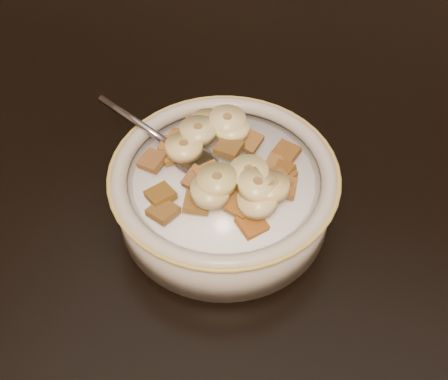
% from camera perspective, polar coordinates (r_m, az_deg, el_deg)
% --- Properties ---
extents(table, '(1.43, 0.95, 0.04)m').
position_cam_1_polar(table, '(0.51, 11.13, -5.72)').
color(table, black).
rests_on(table, floor).
extents(chair, '(0.48, 0.48, 0.84)m').
position_cam_1_polar(chair, '(1.16, 13.58, 9.57)').
color(chair, black).
rests_on(chair, floor).
extents(cereal_bowl, '(0.18, 0.18, 0.04)m').
position_cam_1_polar(cereal_bowl, '(0.49, 0.00, -0.61)').
color(cereal_bowl, '#ADA48A').
rests_on(cereal_bowl, table).
extents(milk, '(0.15, 0.15, 0.00)m').
position_cam_1_polar(milk, '(0.47, 0.00, 1.11)').
color(milk, white).
rests_on(milk, cereal_bowl).
extents(spoon, '(0.05, 0.05, 0.01)m').
position_cam_1_polar(spoon, '(0.48, -2.92, 2.96)').
color(spoon, '#8F919D').
rests_on(spoon, cereal_bowl).
extents(cereal_square_0, '(0.03, 0.03, 0.01)m').
position_cam_1_polar(cereal_square_0, '(0.48, 6.26, 3.77)').
color(cereal_square_0, brown).
rests_on(cereal_square_0, milk).
extents(cereal_square_1, '(0.03, 0.03, 0.01)m').
position_cam_1_polar(cereal_square_1, '(0.48, -7.30, 3.00)').
color(cereal_square_1, brown).
rests_on(cereal_square_1, milk).
extents(cereal_square_2, '(0.03, 0.03, 0.01)m').
position_cam_1_polar(cereal_square_2, '(0.45, -2.68, 1.12)').
color(cereal_square_2, '#985F34').
rests_on(cereal_square_2, milk).
extents(cereal_square_3, '(0.03, 0.03, 0.01)m').
position_cam_1_polar(cereal_square_3, '(0.48, -5.25, 3.80)').
color(cereal_square_3, '#9B6624').
rests_on(cereal_square_3, milk).
extents(cereal_square_4, '(0.03, 0.03, 0.01)m').
position_cam_1_polar(cereal_square_4, '(0.47, 5.70, 1.92)').
color(cereal_square_4, brown).
rests_on(cereal_square_4, milk).
extents(cereal_square_5, '(0.02, 0.02, 0.01)m').
position_cam_1_polar(cereal_square_5, '(0.44, -2.76, -1.27)').
color(cereal_square_5, brown).
rests_on(cereal_square_5, milk).
extents(cereal_square_6, '(0.03, 0.03, 0.01)m').
position_cam_1_polar(cereal_square_6, '(0.44, -1.52, 1.66)').
color(cereal_square_6, '#9B6822').
rests_on(cereal_square_6, milk).
extents(cereal_square_7, '(0.03, 0.03, 0.01)m').
position_cam_1_polar(cereal_square_7, '(0.51, -2.73, 6.65)').
color(cereal_square_7, brown).
rests_on(cereal_square_7, milk).
extents(cereal_square_8, '(0.02, 0.02, 0.01)m').
position_cam_1_polar(cereal_square_8, '(0.50, -4.49, 5.31)').
color(cereal_square_8, '#955923').
rests_on(cereal_square_8, milk).
extents(cereal_square_9, '(0.03, 0.03, 0.01)m').
position_cam_1_polar(cereal_square_9, '(0.45, -6.49, -0.47)').
color(cereal_square_9, brown).
rests_on(cereal_square_9, milk).
extents(cereal_square_10, '(0.03, 0.03, 0.01)m').
position_cam_1_polar(cereal_square_10, '(0.44, 1.51, -1.43)').
color(cereal_square_10, '#955D21').
rests_on(cereal_square_10, milk).
extents(cereal_square_11, '(0.03, 0.03, 0.01)m').
position_cam_1_polar(cereal_square_11, '(0.46, 5.83, 1.50)').
color(cereal_square_11, brown).
rests_on(cereal_square_11, milk).
extents(cereal_square_12, '(0.03, 0.03, 0.01)m').
position_cam_1_polar(cereal_square_12, '(0.49, -5.34, 4.59)').
color(cereal_square_12, olive).
rests_on(cereal_square_12, milk).
extents(cereal_square_13, '(0.03, 0.03, 0.01)m').
position_cam_1_polar(cereal_square_13, '(0.44, -6.21, -2.16)').
color(cereal_square_13, brown).
rests_on(cereal_square_13, milk).
extents(cereal_square_14, '(0.03, 0.03, 0.01)m').
position_cam_1_polar(cereal_square_14, '(0.48, 2.50, 5.01)').
color(cereal_square_14, brown).
rests_on(cereal_square_14, milk).
extents(cereal_square_15, '(0.03, 0.03, 0.01)m').
position_cam_1_polar(cereal_square_15, '(0.45, 5.36, 0.88)').
color(cereal_square_15, '#956328').
rests_on(cereal_square_15, milk).
extents(cereal_square_16, '(0.02, 0.02, 0.01)m').
position_cam_1_polar(cereal_square_16, '(0.46, 0.49, 4.30)').
color(cereal_square_16, brown).
rests_on(cereal_square_16, milk).
extents(cereal_square_17, '(0.02, 0.02, 0.01)m').
position_cam_1_polar(cereal_square_17, '(0.47, 5.44, 2.42)').
color(cereal_square_17, brown).
rests_on(cereal_square_17, milk).
extents(cereal_square_18, '(0.03, 0.03, 0.01)m').
position_cam_1_polar(cereal_square_18, '(0.44, 3.47, -0.83)').
color(cereal_square_18, brown).
rests_on(cereal_square_18, milk).
extents(cereal_square_19, '(0.02, 0.02, 0.01)m').
position_cam_1_polar(cereal_square_19, '(0.45, 6.09, 0.34)').
color(cereal_square_19, olive).
rests_on(cereal_square_19, milk).
extents(cereal_square_20, '(0.03, 0.03, 0.01)m').
position_cam_1_polar(cereal_square_20, '(0.43, 2.87, -3.46)').
color(cereal_square_20, '#904D18').
rests_on(cereal_square_20, milk).
extents(cereal_square_21, '(0.03, 0.03, 0.01)m').
position_cam_1_polar(cereal_square_21, '(0.49, -4.35, 5.07)').
color(cereal_square_21, brown).
rests_on(cereal_square_21, milk).
extents(banana_slice_0, '(0.04, 0.04, 0.01)m').
position_cam_1_polar(banana_slice_0, '(0.48, 0.75, 6.28)').
color(banana_slice_0, '#FFEBA1').
rests_on(banana_slice_0, milk).
extents(banana_slice_1, '(0.04, 0.04, 0.01)m').
position_cam_1_polar(banana_slice_1, '(0.47, -2.65, 6.06)').
color(banana_slice_1, '#DCC17C').
rests_on(banana_slice_1, milk).
extents(banana_slice_2, '(0.04, 0.04, 0.01)m').
position_cam_1_polar(banana_slice_2, '(0.43, 4.63, 0.34)').
color(banana_slice_2, '#FCD783').
rests_on(banana_slice_2, milk).
extents(banana_slice_3, '(0.04, 0.04, 0.01)m').
position_cam_1_polar(banana_slice_3, '(0.44, 2.52, 1.74)').
color(banana_slice_3, beige).
rests_on(banana_slice_3, milk).
extents(banana_slice_4, '(0.04, 0.04, 0.01)m').
position_cam_1_polar(banana_slice_4, '(0.43, -0.71, 1.02)').
color(banana_slice_4, '#D3CB82').
rests_on(banana_slice_4, milk).
extents(banana_slice_5, '(0.04, 0.04, 0.01)m').
position_cam_1_polar(banana_slice_5, '(0.43, 3.44, 0.49)').
color(banana_slice_5, '#E6D178').
rests_on(banana_slice_5, milk).
extents(banana_slice_6, '(0.04, 0.04, 0.01)m').
position_cam_1_polar(banana_slice_6, '(0.46, -4.08, 4.37)').
color(banana_slice_6, tan).
rests_on(banana_slice_6, milk).
extents(banana_slice_7, '(0.04, 0.04, 0.01)m').
position_cam_1_polar(banana_slice_7, '(0.48, -1.51, 6.83)').
color(banana_slice_7, '#DAD178').
rests_on(banana_slice_7, milk).
extents(banana_slice_8, '(0.04, 0.04, 0.01)m').
position_cam_1_polar(banana_slice_8, '(0.48, 0.35, 7.04)').
color(banana_slice_8, '#FFF39F').
rests_on(banana_slice_8, milk).
extents(banana_slice_9, '(0.03, 0.03, 0.01)m').
position_cam_1_polar(banana_slice_9, '(0.43, -1.40, -0.11)').
color(banana_slice_9, '#D2C282').
rests_on(banana_slice_9, milk).
extents(banana_slice_10, '(0.04, 0.04, 0.01)m').
position_cam_1_polar(banana_slice_10, '(0.43, 3.42, -1.03)').
color(banana_slice_10, tan).
rests_on(banana_slice_10, milk).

